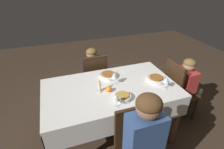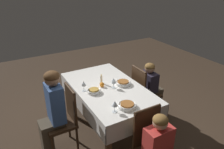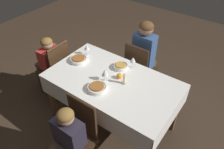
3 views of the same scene
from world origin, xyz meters
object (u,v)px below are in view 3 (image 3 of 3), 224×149
dining_table (113,86)px  candle_centerpiece (124,80)px  chair_east (56,68)px  bowl_east (79,59)px  bowl_south (121,66)px  bowl_north (97,87)px  chair_south (139,69)px  wine_glass_east (87,48)px  chair_north (78,135)px  orange_fruit (119,76)px  person_child_dark (66,144)px  wine_glass_north (105,73)px  wine_glass_south (133,60)px  person_child_red (48,63)px  person_adult_denim (145,54)px

dining_table → candle_centerpiece: (-0.14, -0.03, 0.15)m
chair_east → bowl_east: 0.52m
chair_east → bowl_south: (-0.95, -0.25, 0.30)m
candle_centerpiece → bowl_north: bearing=54.2°
chair_south → wine_glass_east: (0.57, 0.45, 0.38)m
dining_table → bowl_south: size_ratio=8.51×
bowl_east → candle_centerpiece: (-0.72, 0.02, 0.03)m
dining_table → chair_east: (1.00, 0.01, -0.18)m
chair_north → wine_glass_east: chair_north is taller
chair_north → orange_fruit: size_ratio=14.05×
wine_glass_east → dining_table: bearing=158.8°
chair_east → bowl_east: size_ratio=4.13×
person_child_dark → candle_centerpiece: person_child_dark is taller
wine_glass_east → chair_north: bearing=124.4°
bowl_south → wine_glass_north: wine_glass_north is taller
candle_centerpiece → orange_fruit: size_ratio=2.28×
wine_glass_south → wine_glass_east: size_ratio=1.02×
wine_glass_south → wine_glass_north: (0.13, 0.40, 0.00)m
bowl_south → wine_glass_east: (0.53, 0.02, 0.08)m
chair_east → wine_glass_east: chair_east is taller
chair_north → wine_glass_south: 1.09m
bowl_east → candle_centerpiece: bearing=178.7°
wine_glass_north → person_child_dark: bearing=97.2°
person_child_red → wine_glass_east: (-0.59, -0.24, 0.36)m
chair_south → orange_fruit: (-0.07, 0.61, 0.30)m
wine_glass_east → orange_fruit: bearing=166.2°
bowl_south → bowl_east: same height
orange_fruit → chair_north: bearing=89.0°
wine_glass_south → bowl_north: bearing=79.6°
dining_table → chair_north: size_ratio=1.66×
chair_south → bowl_east: (0.56, 0.63, 0.30)m
dining_table → person_child_dark: (-0.03, 0.84, -0.15)m
person_child_dark → wine_glass_north: bearing=97.2°
chair_south → person_child_red: (1.15, 0.69, 0.02)m
orange_fruit → bowl_north: bearing=73.1°
person_child_red → bowl_south: bearing=102.8°
dining_table → wine_glass_east: wine_glass_east is taller
person_adult_denim → chair_north: bearing=92.0°
chair_north → wine_glass_east: 1.16m
chair_east → person_child_dark: (-1.04, 0.83, 0.03)m
chair_north → wine_glass_north: bearing=99.1°
person_adult_denim → wine_glass_east: person_adult_denim is taller
wine_glass_east → orange_fruit: (-0.63, 0.16, -0.08)m
person_adult_denim → bowl_east: 0.97m
bowl_north → orange_fruit: (-0.09, -0.30, 0.01)m
dining_table → person_child_dark: size_ratio=1.60×
person_child_red → wine_glass_south: 1.33m
person_child_dark → dining_table: bearing=92.3°
person_child_red → bowl_north: person_child_red is taller
bowl_south → candle_centerpiece: size_ratio=1.20×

